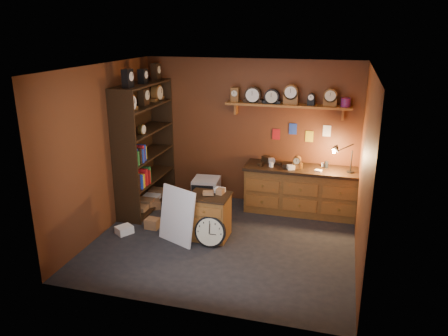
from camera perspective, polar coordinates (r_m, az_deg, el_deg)
floor at (r=7.01m, az=0.00°, el=-9.51°), size 4.00×4.00×0.00m
room_shell at (r=6.49m, az=0.64°, el=4.47°), size 4.02×3.62×2.71m
shelving_unit at (r=8.03m, az=-10.53°, el=3.39°), size 0.47×1.60×2.58m
workbench at (r=7.98m, az=10.17°, el=-2.55°), size 2.07×0.66×1.36m
low_cabinet at (r=6.97m, az=-1.93°, el=-6.09°), size 0.64×0.54×0.82m
big_round_clock at (r=6.77m, az=-1.81°, el=-8.31°), size 0.49×0.16×0.49m
white_panel at (r=7.05m, az=-6.06°, el=-9.44°), size 0.69×0.45×0.89m
mini_fridge at (r=8.32m, az=-2.32°, el=-3.04°), size 0.53×0.54×0.50m
floor_box_a at (r=8.26m, az=-9.22°, el=-4.73°), size 0.32×0.31×0.15m
floor_box_b at (r=7.41m, az=-12.89°, el=-7.87°), size 0.31×0.32×0.13m
floor_box_c at (r=7.49m, az=-9.32°, el=-7.15°), size 0.24×0.20×0.17m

